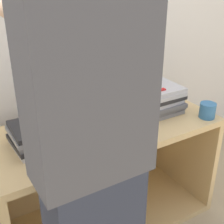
# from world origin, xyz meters

# --- Properties ---
(wall_back) EXTENTS (8.00, 0.05, 2.40)m
(wall_back) POSITION_xyz_m (0.00, 0.68, 1.20)
(wall_back) COLOR silver
(wall_back) RESTS_ON ground_plane
(cart) EXTENTS (1.26, 0.57, 0.66)m
(cart) POSITION_xyz_m (0.00, 0.35, 0.33)
(cart) COLOR tan
(cart) RESTS_ON ground_plane
(laptop_open) EXTENTS (0.30, 0.27, 0.24)m
(laptop_open) POSITION_xyz_m (0.00, 0.33, 0.71)
(laptop_open) COLOR #B7B7BC
(laptop_open) RESTS_ON cart
(laptop_stack_left) EXTENTS (0.32, 0.24, 0.11)m
(laptop_stack_left) POSITION_xyz_m (-0.33, 0.28, 0.71)
(laptop_stack_left) COLOR #B7B7BC
(laptop_stack_left) RESTS_ON cart
(laptop_stack_right) EXTENTS (0.33, 0.25, 0.16)m
(laptop_stack_right) POSITION_xyz_m (0.33, 0.28, 0.74)
(laptop_stack_right) COLOR gray
(laptop_stack_right) RESTS_ON cart
(person) EXTENTS (0.40, 0.53, 1.64)m
(person) POSITION_xyz_m (-0.33, -0.20, 0.83)
(person) COLOR #2D3342
(person) RESTS_ON ground_plane
(mug) EXTENTS (0.09, 0.09, 0.09)m
(mug) POSITION_xyz_m (0.55, 0.08, 0.70)
(mug) COLOR teal
(mug) RESTS_ON cart
(inventory_tag) EXTENTS (0.06, 0.02, 0.01)m
(inventory_tag) POSITION_xyz_m (0.33, 0.23, 0.82)
(inventory_tag) COLOR red
(inventory_tag) RESTS_ON laptop_stack_right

